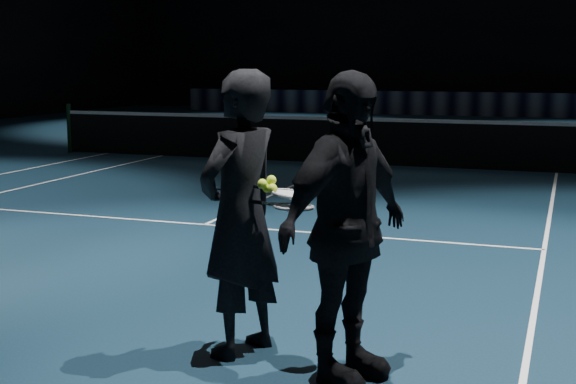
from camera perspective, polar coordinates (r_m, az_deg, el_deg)
name	(u,v)px	position (r m, az deg, el deg)	size (l,w,h in m)	color
floor	(342,164)	(16.15, 3.83, 1.98)	(36.00, 36.00, 0.00)	black
court_lines	(342,164)	(16.15, 3.83, 1.99)	(10.98, 23.78, 0.01)	white
net_post_left	(69,128)	(18.85, -15.29, 4.40)	(0.10, 0.10, 1.10)	black
net_mesh	(342,142)	(16.10, 3.85, 3.56)	(12.80, 0.02, 0.86)	black
net_tape	(342,119)	(16.06, 3.86, 5.21)	(12.80, 0.03, 0.07)	white
sponsor_backdrop	(452,104)	(31.27, 11.59, 6.17)	(22.00, 0.15, 0.90)	black
player_a	(240,215)	(5.57, -3.42, -1.61)	(0.73, 0.48, 2.00)	black
player_b	(346,229)	(5.10, 4.12, -2.64)	(1.17, 0.49, 2.00)	black
racket_lower	(294,207)	(5.29, 0.40, -1.06)	(0.68, 0.22, 0.03)	black
racket_upper	(291,194)	(5.34, 0.21, -0.14)	(0.68, 0.22, 0.03)	black
tennis_balls	(270,186)	(5.38, -1.28, 0.45)	(0.12, 0.10, 0.12)	#A4C229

